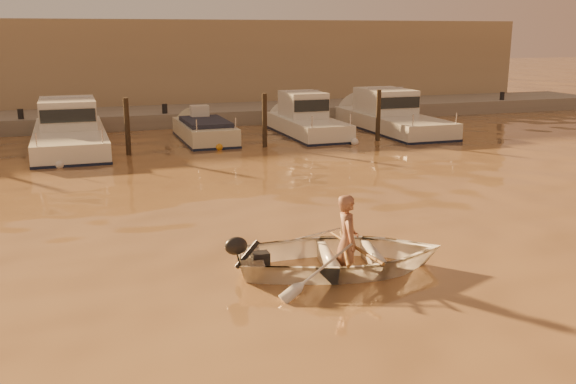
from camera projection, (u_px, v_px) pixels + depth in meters
name	position (u px, v px, depth m)	size (l,w,h in m)	color
ground_plane	(228.00, 312.00, 9.94)	(160.00, 160.00, 0.00)	brown
dinghy	(342.00, 256.00, 11.61)	(2.71, 3.79, 0.78)	white
person	(347.00, 241.00, 11.56)	(0.62, 0.41, 1.71)	#8E5C47
outboard_motor	(259.00, 259.00, 11.40)	(0.90, 0.40, 0.70)	black
oar_port	(355.00, 247.00, 11.62)	(0.06, 0.06, 2.10)	brown
oar_starboard	(344.00, 248.00, 11.59)	(0.06, 0.06, 2.10)	brown
moored_boat_2	(69.00, 131.00, 23.80)	(2.50, 8.30, 1.75)	white
moored_boat_3	(205.00, 135.00, 25.49)	(1.81, 5.33, 0.95)	beige
moored_boat_4	(307.00, 120.00, 26.77)	(1.98, 6.20, 1.75)	white
moored_boat_5	(392.00, 116.00, 28.02)	(2.40, 8.00, 1.75)	silver
piling_2	(127.00, 130.00, 22.32)	(0.18, 0.18, 2.20)	#2D2319
piling_3	(265.00, 123.00, 23.89)	(0.18, 0.18, 2.20)	#2D2319
piling_4	(378.00, 118.00, 25.37)	(0.18, 0.18, 2.20)	#2D2319
fender_c	(60.00, 165.00, 20.42)	(0.30, 0.30, 0.30)	silver
fender_d	(219.00, 147.00, 23.53)	(0.30, 0.30, 0.30)	orange
fender_e	(355.00, 142.00, 24.59)	(0.30, 0.30, 0.30)	white
quay	(117.00, 122.00, 29.63)	(52.00, 4.00, 1.00)	gray
waterfront_building	(106.00, 67.00, 34.13)	(46.00, 7.00, 4.80)	#9E8466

